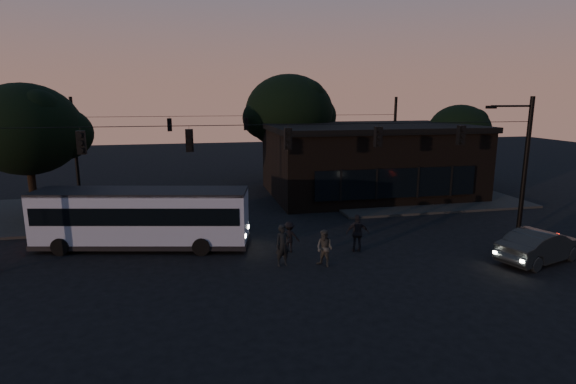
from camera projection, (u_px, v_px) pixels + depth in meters
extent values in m
plane|color=black|center=(309.00, 284.00, 18.25)|extent=(120.00, 120.00, 0.00)
cube|color=black|center=(414.00, 196.00, 34.11)|extent=(14.00, 10.00, 0.15)
cube|color=black|center=(41.00, 215.00, 28.71)|extent=(14.00, 10.00, 0.15)
cube|color=black|center=(368.00, 162.00, 34.90)|extent=(15.00, 10.00, 5.00)
cube|color=black|center=(369.00, 127.00, 34.35)|extent=(15.40, 10.40, 0.40)
cube|color=black|center=(397.00, 183.00, 30.15)|extent=(11.50, 0.18, 2.00)
cylinder|color=black|center=(289.00, 160.00, 39.70)|extent=(0.44, 0.44, 4.00)
ellipsoid|color=black|center=(289.00, 112.00, 38.84)|extent=(7.60, 7.60, 6.46)
cylinder|color=black|center=(456.00, 167.00, 38.89)|extent=(0.44, 0.44, 3.00)
ellipsoid|color=black|center=(459.00, 131.00, 38.24)|extent=(5.20, 5.20, 4.42)
cylinder|color=black|center=(33.00, 192.00, 27.40)|extent=(0.44, 0.44, 3.60)
ellipsoid|color=black|center=(26.00, 129.00, 26.62)|extent=(6.40, 6.40, 5.44)
cylinder|color=black|center=(525.00, 168.00, 24.00)|extent=(0.24, 0.24, 7.50)
cylinder|color=black|center=(288.00, 125.00, 20.80)|extent=(26.00, 0.03, 0.03)
cube|color=black|center=(81.00, 143.00, 19.06)|extent=(0.34, 0.30, 1.00)
cube|color=black|center=(189.00, 140.00, 20.00)|extent=(0.34, 0.30, 1.00)
cube|color=black|center=(288.00, 139.00, 20.93)|extent=(0.34, 0.30, 1.00)
cube|color=black|center=(378.00, 137.00, 21.86)|extent=(0.34, 0.30, 1.00)
cube|color=black|center=(461.00, 135.00, 22.80)|extent=(0.34, 0.30, 1.00)
cylinder|color=black|center=(75.00, 147.00, 33.90)|extent=(0.24, 0.24, 7.50)
cylinder|color=black|center=(394.00, 140.00, 39.30)|extent=(0.24, 0.24, 7.50)
cylinder|color=black|center=(246.00, 116.00, 36.14)|extent=(26.00, 0.03, 0.03)
cube|color=black|center=(170.00, 125.00, 35.03)|extent=(0.34, 0.30, 1.00)
cube|color=black|center=(246.00, 124.00, 36.27)|extent=(0.34, 0.30, 1.00)
cube|color=black|center=(317.00, 123.00, 37.52)|extent=(0.34, 0.30, 1.00)
cube|color=#848DA8|center=(142.00, 216.00, 22.36)|extent=(10.67, 4.52, 2.46)
cube|color=black|center=(142.00, 211.00, 22.32)|extent=(10.27, 4.47, 0.85)
cube|color=black|center=(141.00, 192.00, 22.11)|extent=(10.67, 4.52, 0.14)
cube|color=black|center=(144.00, 241.00, 22.64)|extent=(10.78, 4.60, 0.24)
cylinder|color=black|center=(60.00, 247.00, 21.46)|extent=(0.88, 0.41, 0.85)
cylinder|color=black|center=(82.00, 232.00, 23.78)|extent=(0.88, 0.41, 0.85)
cylinder|color=black|center=(201.00, 247.00, 21.46)|extent=(0.88, 0.41, 0.85)
cylinder|color=black|center=(210.00, 232.00, 23.77)|extent=(0.88, 0.41, 0.85)
imported|color=black|center=(541.00, 246.00, 20.59)|extent=(4.89, 2.90, 1.52)
imported|color=black|center=(283.00, 245.00, 20.08)|extent=(0.77, 0.60, 1.90)
imported|color=#2E2D29|center=(325.00, 248.00, 20.01)|extent=(1.01, 1.03, 1.67)
imported|color=black|center=(358.00, 233.00, 21.90)|extent=(1.19, 0.72, 1.89)
imported|color=black|center=(289.00, 237.00, 21.88)|extent=(1.13, 0.84, 1.55)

